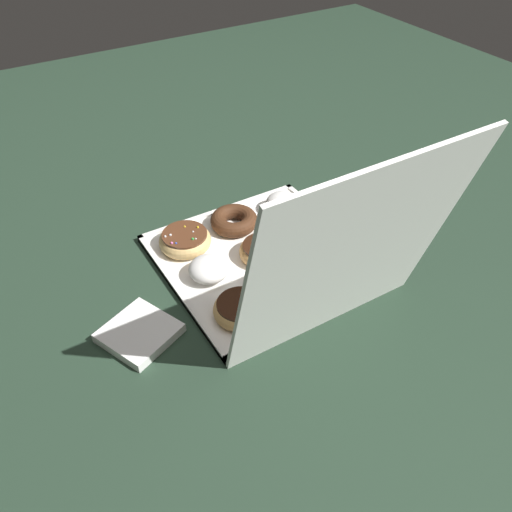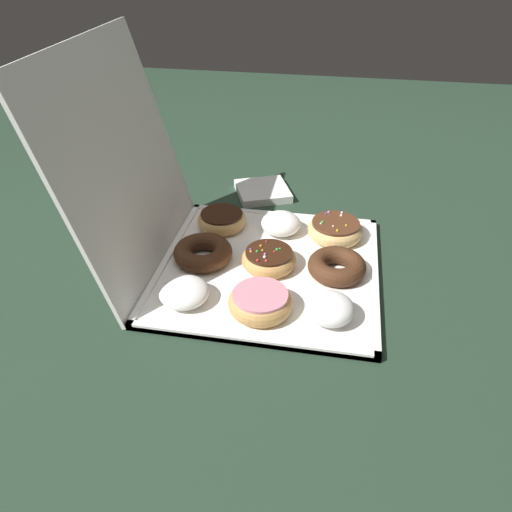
{
  "view_description": "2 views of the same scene",
  "coord_description": "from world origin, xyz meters",
  "px_view_note": "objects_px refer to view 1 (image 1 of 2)",
  "views": [
    {
      "loc": [
        0.48,
        0.77,
        0.78
      ],
      "look_at": [
        0.03,
        0.02,
        0.04
      ],
      "focal_mm": 37.2,
      "sensor_mm": 36.0,
      "label": 1
    },
    {
      "loc": [
        -0.79,
        -0.12,
        0.59
      ],
      "look_at": [
        -0.01,
        0.02,
        0.04
      ],
      "focal_mm": 34.36,
      "sensor_mm": 36.0,
      "label": 2
    }
  ],
  "objects_px": {
    "powdered_filled_donut_0": "(283,203)",
    "chocolate_cake_ring_donut_7": "(300,286)",
    "napkin_stack": "(139,333)",
    "chocolate_cake_ring_donut_1": "(233,221)",
    "powdered_filled_donut_5": "(209,269)",
    "sprinkle_donut_4": "(262,252)",
    "chocolate_frosted_donut_8": "(240,309)",
    "powdered_filled_donut_6": "(348,264)",
    "sprinkle_donut_2": "(185,240)",
    "pink_frosted_donut_3": "(311,230)",
    "donut_box": "(263,259)"
  },
  "relations": [
    {
      "from": "powdered_filled_donut_0",
      "to": "chocolate_cake_ring_donut_7",
      "type": "bearing_deg",
      "value": 63.46
    },
    {
      "from": "chocolate_cake_ring_donut_7",
      "to": "napkin_stack",
      "type": "height_order",
      "value": "chocolate_cake_ring_donut_7"
    },
    {
      "from": "chocolate_cake_ring_donut_1",
      "to": "powdered_filled_donut_5",
      "type": "height_order",
      "value": "powdered_filled_donut_5"
    },
    {
      "from": "sprinkle_donut_4",
      "to": "chocolate_frosted_donut_8",
      "type": "bearing_deg",
      "value": 44.68
    },
    {
      "from": "sprinkle_donut_4",
      "to": "powdered_filled_donut_6",
      "type": "distance_m",
      "value": 0.19
    },
    {
      "from": "sprinkle_donut_2",
      "to": "powdered_filled_donut_5",
      "type": "distance_m",
      "value": 0.12
    },
    {
      "from": "powdered_filled_donut_0",
      "to": "sprinkle_donut_4",
      "type": "bearing_deg",
      "value": 42.61
    },
    {
      "from": "powdered_filled_donut_5",
      "to": "powdered_filled_donut_0",
      "type": "bearing_deg",
      "value": -155.57
    },
    {
      "from": "powdered_filled_donut_0",
      "to": "chocolate_cake_ring_donut_7",
      "type": "xyz_separation_m",
      "value": [
        0.13,
        0.26,
        -0.01
      ]
    },
    {
      "from": "chocolate_cake_ring_donut_1",
      "to": "chocolate_frosted_donut_8",
      "type": "xyz_separation_m",
      "value": [
        0.13,
        0.26,
        0.0
      ]
    },
    {
      "from": "sprinkle_donut_2",
      "to": "powdered_filled_donut_5",
      "type": "height_order",
      "value": "powdered_filled_donut_5"
    },
    {
      "from": "pink_frosted_donut_3",
      "to": "chocolate_frosted_donut_8",
      "type": "height_order",
      "value": "pink_frosted_donut_3"
    },
    {
      "from": "powdered_filled_donut_6",
      "to": "powdered_filled_donut_0",
      "type": "bearing_deg",
      "value": -90.65
    },
    {
      "from": "sprinkle_donut_4",
      "to": "sprinkle_donut_2",
      "type": "bearing_deg",
      "value": -44.42
    },
    {
      "from": "sprinkle_donut_4",
      "to": "napkin_stack",
      "type": "xyz_separation_m",
      "value": [
        0.32,
        0.07,
        -0.02
      ]
    },
    {
      "from": "sprinkle_donut_2",
      "to": "pink_frosted_donut_3",
      "type": "xyz_separation_m",
      "value": [
        -0.27,
        0.12,
        0.0
      ]
    },
    {
      "from": "powdered_filled_donut_5",
      "to": "napkin_stack",
      "type": "bearing_deg",
      "value": 20.94
    },
    {
      "from": "chocolate_cake_ring_donut_7",
      "to": "napkin_stack",
      "type": "distance_m",
      "value": 0.33
    },
    {
      "from": "powdered_filled_donut_0",
      "to": "sprinkle_donut_2",
      "type": "height_order",
      "value": "powdered_filled_donut_0"
    },
    {
      "from": "sprinkle_donut_4",
      "to": "chocolate_frosted_donut_8",
      "type": "relative_size",
      "value": 1.0
    },
    {
      "from": "powdered_filled_donut_0",
      "to": "chocolate_frosted_donut_8",
      "type": "relative_size",
      "value": 0.77
    },
    {
      "from": "powdered_filled_donut_5",
      "to": "chocolate_cake_ring_donut_7",
      "type": "distance_m",
      "value": 0.2
    },
    {
      "from": "pink_frosted_donut_3",
      "to": "sprinkle_donut_4",
      "type": "bearing_deg",
      "value": 2.89
    },
    {
      "from": "sprinkle_donut_4",
      "to": "powdered_filled_donut_6",
      "type": "bearing_deg",
      "value": 135.94
    },
    {
      "from": "donut_box",
      "to": "chocolate_cake_ring_donut_7",
      "type": "relative_size",
      "value": 3.6
    },
    {
      "from": "donut_box",
      "to": "pink_frosted_donut_3",
      "type": "distance_m",
      "value": 0.14
    },
    {
      "from": "sprinkle_donut_2",
      "to": "chocolate_cake_ring_donut_7",
      "type": "height_order",
      "value": "sprinkle_donut_2"
    },
    {
      "from": "chocolate_cake_ring_donut_1",
      "to": "sprinkle_donut_4",
      "type": "relative_size",
      "value": 1.04
    },
    {
      "from": "pink_frosted_donut_3",
      "to": "sprinkle_donut_4",
      "type": "xyz_separation_m",
      "value": [
        0.14,
        0.01,
        -0.0
      ]
    },
    {
      "from": "sprinkle_donut_4",
      "to": "chocolate_cake_ring_donut_1",
      "type": "bearing_deg",
      "value": -90.74
    },
    {
      "from": "napkin_stack",
      "to": "sprinkle_donut_2",
      "type": "bearing_deg",
      "value": -134.73
    },
    {
      "from": "sprinkle_donut_2",
      "to": "sprinkle_donut_4",
      "type": "xyz_separation_m",
      "value": [
        -0.13,
        0.13,
        -0.0
      ]
    },
    {
      "from": "pink_frosted_donut_3",
      "to": "sprinkle_donut_4",
      "type": "relative_size",
      "value": 1.05
    },
    {
      "from": "donut_box",
      "to": "napkin_stack",
      "type": "distance_m",
      "value": 0.33
    },
    {
      "from": "powdered_filled_donut_6",
      "to": "napkin_stack",
      "type": "xyz_separation_m",
      "value": [
        0.46,
        -0.07,
        -0.02
      ]
    },
    {
      "from": "sprinkle_donut_4",
      "to": "powdered_filled_donut_5",
      "type": "relative_size",
      "value": 1.25
    },
    {
      "from": "sprinkle_donut_4",
      "to": "powdered_filled_donut_5",
      "type": "height_order",
      "value": "powdered_filled_donut_5"
    },
    {
      "from": "sprinkle_donut_4",
      "to": "powdered_filled_donut_0",
      "type": "bearing_deg",
      "value": -137.39
    },
    {
      "from": "powdered_filled_donut_5",
      "to": "powdered_filled_donut_6",
      "type": "height_order",
      "value": "powdered_filled_donut_5"
    },
    {
      "from": "chocolate_cake_ring_donut_1",
      "to": "chocolate_cake_ring_donut_7",
      "type": "bearing_deg",
      "value": 91.5
    },
    {
      "from": "sprinkle_donut_2",
      "to": "pink_frosted_donut_3",
      "type": "distance_m",
      "value": 0.29
    },
    {
      "from": "donut_box",
      "to": "pink_frosted_donut_3",
      "type": "bearing_deg",
      "value": -177.48
    },
    {
      "from": "chocolate_frosted_donut_8",
      "to": "sprinkle_donut_2",
      "type": "bearing_deg",
      "value": -90.0
    },
    {
      "from": "powdered_filled_donut_0",
      "to": "powdered_filled_donut_6",
      "type": "height_order",
      "value": "powdered_filled_donut_0"
    },
    {
      "from": "powdered_filled_donut_6",
      "to": "sprinkle_donut_2",
      "type": "bearing_deg",
      "value": -44.24
    },
    {
      "from": "pink_frosted_donut_3",
      "to": "chocolate_frosted_donut_8",
      "type": "xyz_separation_m",
      "value": [
        0.27,
        0.13,
        -0.0
      ]
    },
    {
      "from": "powdered_filled_donut_5",
      "to": "donut_box",
      "type": "bearing_deg",
      "value": 177.59
    },
    {
      "from": "powdered_filled_donut_5",
      "to": "chocolate_cake_ring_donut_7",
      "type": "height_order",
      "value": "powdered_filled_donut_5"
    },
    {
      "from": "sprinkle_donut_2",
      "to": "chocolate_cake_ring_donut_7",
      "type": "bearing_deg",
      "value": 117.8
    },
    {
      "from": "donut_box",
      "to": "chocolate_cake_ring_donut_7",
      "type": "xyz_separation_m",
      "value": [
        -0.0,
        0.14,
        0.02
      ]
    }
  ]
}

